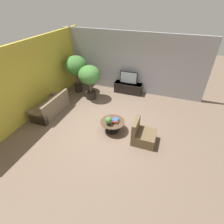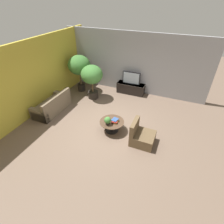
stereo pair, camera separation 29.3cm
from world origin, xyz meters
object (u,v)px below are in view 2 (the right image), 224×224
couch_by_wall (53,106)px  armchair_wicker (141,136)px  media_console (131,88)px  potted_palm_corner (92,76)px  potted_plant_tabletop (108,121)px  television (131,78)px  coffee_table (112,124)px  potted_palm_tall (79,66)px

couch_by_wall → armchair_wicker: 4.17m
media_console → armchair_wicker: armchair_wicker is taller
potted_palm_corner → potted_plant_tabletop: 2.90m
television → armchair_wicker: size_ratio=1.04×
television → media_console: bearing=90.0°
media_console → coffee_table: 3.21m
television → potted_palm_corner: potted_palm_corner is taller
potted_palm_tall → potted_palm_corner: (0.96, -0.47, -0.21)m
potted_palm_tall → potted_plant_tabletop: 3.91m
coffee_table → potted_palm_corner: bearing=133.3°
potted_plant_tabletop → media_console: bearing=93.5°
potted_plant_tabletop → potted_palm_corner: bearing=129.2°
couch_by_wall → potted_palm_corner: (1.07, 1.80, 0.87)m
couch_by_wall → potted_palm_corner: size_ratio=1.06×
media_console → potted_plant_tabletop: (0.21, -3.41, 0.32)m
media_console → potted_plant_tabletop: potted_plant_tabletop is taller
potted_palm_tall → couch_by_wall: bearing=-92.7°
media_console → potted_palm_tall: (-2.55, -0.74, 1.08)m
potted_palm_tall → television: bearing=16.1°
media_console → coffee_table: size_ratio=1.57×
potted_plant_tabletop → armchair_wicker: bearing=1.0°
armchair_wicker → potted_palm_tall: size_ratio=0.45×
potted_palm_corner → potted_plant_tabletop: potted_palm_corner is taller
television → coffee_table: bearing=-84.9°
armchair_wicker → potted_palm_tall: bearing=56.8°
television → armchair_wicker: bearing=-66.2°
couch_by_wall → potted_palm_tall: potted_palm_tall is taller
television → couch_by_wall: (-2.66, -3.00, -0.57)m
potted_palm_corner → potted_plant_tabletop: (1.80, -2.20, -0.54)m
media_console → armchair_wicker: 3.70m
couch_by_wall → armchair_wicker: size_ratio=2.07×
television → couch_by_wall: 4.05m
coffee_table → couch_by_wall: (-2.95, 0.20, -0.02)m
television → potted_palm_corner: bearing=-142.9°
media_console → potted_palm_tall: bearing=-163.9°
potted_palm_tall → potted_plant_tabletop: (2.76, -2.67, -0.75)m
couch_by_wall → potted_palm_tall: 2.51m
armchair_wicker → potted_palm_corner: potted_palm_corner is taller
couch_by_wall → media_console: bearing=138.4°
television → coffee_table: 3.25m
television → coffee_table: television is taller
media_console → couch_by_wall: couch_by_wall is taller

